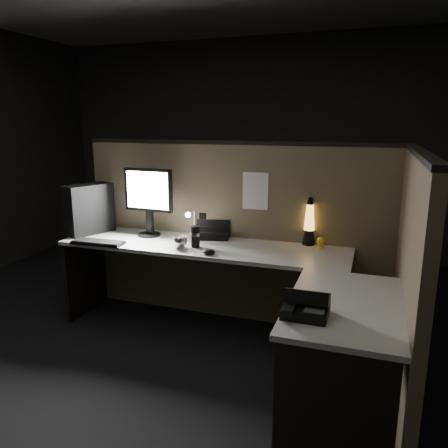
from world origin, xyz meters
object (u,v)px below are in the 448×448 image
(pc_tower, at_px, (89,209))
(desk_phone, at_px, (305,305))
(keyboard, at_px, (98,243))
(lava_lamp, at_px, (309,225))
(monitor, at_px, (148,195))

(pc_tower, distance_m, desk_phone, 2.30)
(keyboard, bearing_deg, desk_phone, -26.24)
(desk_phone, bearing_deg, lava_lamp, 98.17)
(pc_tower, xyz_separation_m, desk_phone, (2.04, -1.05, -0.16))
(monitor, height_order, keyboard, monitor)
(pc_tower, distance_m, monitor, 0.56)
(keyboard, height_order, desk_phone, desk_phone)
(keyboard, relative_size, desk_phone, 1.78)
(monitor, bearing_deg, keyboard, -120.78)
(pc_tower, distance_m, lava_lamp, 1.88)
(lava_lamp, height_order, desk_phone, lava_lamp)
(monitor, bearing_deg, pc_tower, -165.62)
(pc_tower, height_order, monitor, monitor)
(lava_lamp, bearing_deg, pc_tower, -172.29)
(keyboard, distance_m, desk_phone, 1.93)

